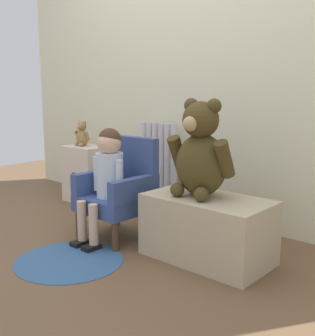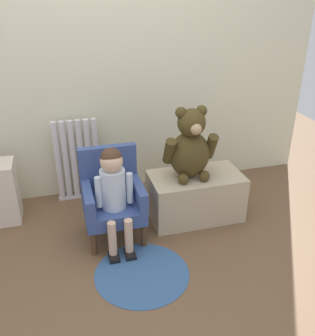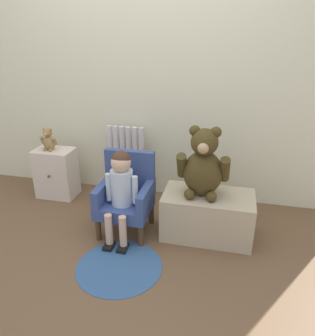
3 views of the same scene
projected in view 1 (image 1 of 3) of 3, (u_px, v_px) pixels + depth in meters
name	position (u px, v px, depth m)	size (l,w,h in m)	color
ground_plane	(59.00, 256.00, 2.41)	(6.00, 6.00, 0.00)	brown
back_wall	(189.00, 54.00, 3.07)	(3.80, 0.05, 2.40)	beige
radiator	(158.00, 168.00, 3.26)	(0.37, 0.05, 0.69)	silver
small_dresser	(86.00, 174.00, 3.57)	(0.37, 0.27, 0.48)	beige
child_armchair	(121.00, 190.00, 2.71)	(0.41, 0.39, 0.64)	#364980
child_figure	(107.00, 169.00, 2.60)	(0.25, 0.35, 0.71)	silver
low_bench	(207.00, 229.00, 2.35)	(0.70, 0.39, 0.36)	tan
large_teddy_bear	(201.00, 154.00, 2.31)	(0.39, 0.28, 0.54)	#433618
small_teddy_bear	(82.00, 135.00, 3.53)	(0.16, 0.11, 0.21)	olive
floor_rug	(69.00, 261.00, 2.35)	(0.60, 0.60, 0.01)	#325684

